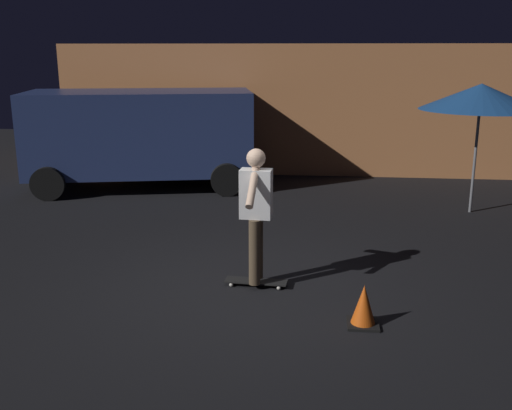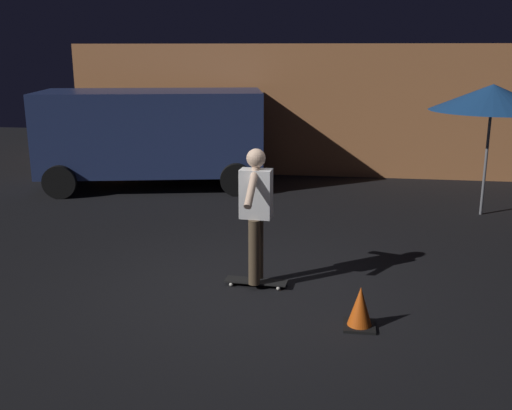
# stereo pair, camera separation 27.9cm
# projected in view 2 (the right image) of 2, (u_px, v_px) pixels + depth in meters

# --- Properties ---
(ground_plane) EXTENTS (28.00, 28.00, 0.00)m
(ground_plane) POSITION_uv_depth(u_px,v_px,m) (247.00, 290.00, 7.26)
(ground_plane) COLOR black
(low_building) EXTENTS (12.39, 4.18, 2.99)m
(low_building) POSITION_uv_depth(u_px,v_px,m) (336.00, 104.00, 15.32)
(low_building) COLOR #C67A47
(low_building) RESTS_ON ground_plane
(parked_van) EXTENTS (4.89, 3.01, 2.03)m
(parked_van) POSITION_uv_depth(u_px,v_px,m) (152.00, 132.00, 12.49)
(parked_van) COLOR navy
(parked_van) RESTS_ON ground_plane
(patio_umbrella) EXTENTS (2.10, 2.10, 2.30)m
(patio_umbrella) POSITION_uv_depth(u_px,v_px,m) (492.00, 98.00, 10.04)
(patio_umbrella) COLOR slate
(patio_umbrella) RESTS_ON ground_plane
(skateboard_ridden) EXTENTS (0.79, 0.26, 0.07)m
(skateboard_ridden) POSITION_uv_depth(u_px,v_px,m) (256.00, 282.00, 7.38)
(skateboard_ridden) COLOR black
(skateboard_ridden) RESTS_ON ground_plane
(skater) EXTENTS (0.39, 0.99, 1.67)m
(skater) POSITION_uv_depth(u_px,v_px,m) (256.00, 206.00, 7.13)
(skater) COLOR brown
(skater) RESTS_ON skateboard_ridden
(traffic_cone) EXTENTS (0.34, 0.34, 0.46)m
(traffic_cone) POSITION_uv_depth(u_px,v_px,m) (360.00, 309.00, 6.24)
(traffic_cone) COLOR black
(traffic_cone) RESTS_ON ground_plane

